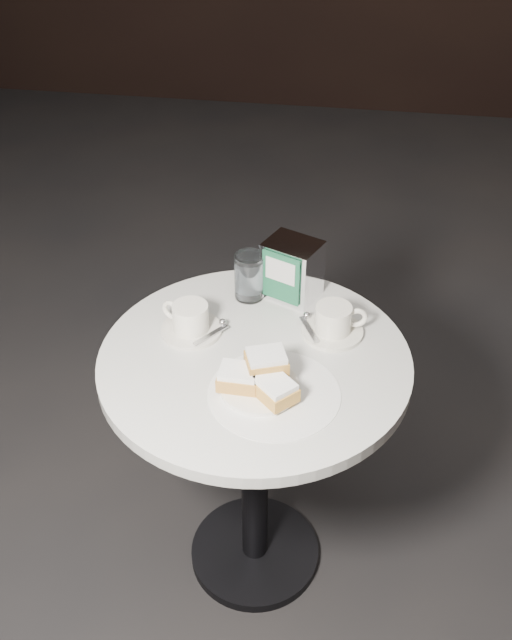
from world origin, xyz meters
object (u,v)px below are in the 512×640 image
object	(u,v)px
beignet_plate	(260,380)
water_glass_left	(249,277)
water_glass_right	(297,282)
coffee_cup_right	(334,322)
coffee_cup_left	(190,320)
cafe_table	(255,419)
napkin_dispenser	(292,270)

from	to	relation	value
beignet_plate	water_glass_left	size ratio (longest dim) A/B	1.81
water_glass_right	coffee_cup_right	bearing A→B (deg)	-51.43
beignet_plate	coffee_cup_left	distance (m)	0.26
cafe_table	water_glass_right	world-z (taller)	water_glass_right
cafe_table	water_glass_right	size ratio (longest dim) A/B	7.31
coffee_cup_right	cafe_table	bearing A→B (deg)	-158.59
beignet_plate	napkin_dispenser	bearing A→B (deg)	86.20
beignet_plate	water_glass_left	xyz separation A→B (m)	(-0.08, 0.33, 0.03)
coffee_cup_left	water_glass_left	size ratio (longest dim) A/B	1.56
cafe_table	napkin_dispenser	size ratio (longest dim) A/B	4.75
coffee_cup_left	water_glass_right	bearing A→B (deg)	58.14
water_glass_left	water_glass_right	bearing A→B (deg)	3.78
beignet_plate	water_glass_left	world-z (taller)	water_glass_left
cafe_table	coffee_cup_right	distance (m)	0.30
napkin_dispenser	beignet_plate	bearing A→B (deg)	-70.36
water_glass_left	napkin_dispenser	size ratio (longest dim) A/B	0.75
cafe_table	beignet_plate	world-z (taller)	beignet_plate
water_glass_right	napkin_dispenser	bearing A→B (deg)	137.51
coffee_cup_left	water_glass_right	world-z (taller)	water_glass_right
coffee_cup_right	napkin_dispenser	xyz separation A→B (m)	(-0.11, 0.14, 0.04)
coffee_cup_left	water_glass_left	world-z (taller)	water_glass_left
cafe_table	water_glass_right	distance (m)	0.35
cafe_table	napkin_dispenser	distance (m)	0.37
coffee_cup_right	water_glass_left	size ratio (longest dim) A/B	1.43
coffee_cup_right	water_glass_left	distance (m)	0.25
cafe_table	napkin_dispenser	xyz separation A→B (m)	(0.05, 0.25, 0.27)
water_glass_right	napkin_dispenser	world-z (taller)	napkin_dispenser
water_glass_left	napkin_dispenser	world-z (taller)	napkin_dispenser
coffee_cup_right	water_glass_right	xyz separation A→B (m)	(-0.10, 0.12, 0.02)
cafe_table	water_glass_right	bearing A→B (deg)	73.66
water_glass_left	cafe_table	bearing A→B (deg)	-77.70
coffee_cup_left	coffee_cup_right	distance (m)	0.33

